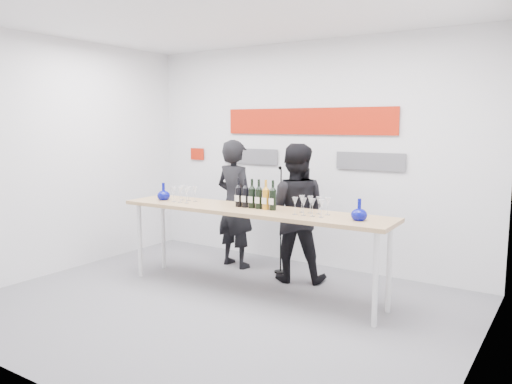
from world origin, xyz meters
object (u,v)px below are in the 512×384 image
(tasting_table, at_px, (251,215))
(presenter_right, at_px, (294,213))
(mic_stand, at_px, (281,241))
(presenter_left, at_px, (235,204))

(tasting_table, distance_m, presenter_right, 0.71)
(presenter_right, xyz_separation_m, mic_stand, (-0.29, 0.16, -0.42))
(tasting_table, height_order, mic_stand, mic_stand)
(presenter_right, distance_m, mic_stand, 0.53)
(tasting_table, bearing_deg, presenter_left, 133.24)
(tasting_table, relative_size, presenter_left, 1.91)
(tasting_table, relative_size, presenter_right, 1.94)
(presenter_left, relative_size, mic_stand, 1.23)
(tasting_table, distance_m, mic_stand, 0.98)
(presenter_left, bearing_deg, tasting_table, 144.11)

